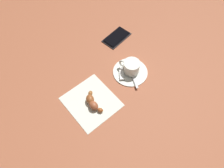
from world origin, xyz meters
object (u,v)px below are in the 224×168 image
napkin (91,102)px  sugar_packet (122,73)px  espresso_cup (132,67)px  teaspoon (132,72)px  saucer (131,72)px  cell_phone (117,37)px  croissant (92,102)px

napkin → sugar_packet: bearing=179.8°
espresso_cup → napkin: espresso_cup is taller
teaspoon → sugar_packet: 0.04m
napkin → teaspoon: bearing=172.5°
teaspoon → saucer: bearing=-109.0°
espresso_cup → napkin: size_ratio=0.47×
saucer → cell_phone: size_ratio=1.09×
teaspoon → croissant: size_ratio=1.01×
sugar_packet → cell_phone: size_ratio=0.45×
espresso_cup → sugar_packet: espresso_cup is taller
saucer → sugar_packet: sugar_packet is taller
croissant → saucer: bearing=177.0°
espresso_cup → napkin: 0.22m
saucer → croissant: size_ratio=1.39×
napkin → croissant: 0.02m
teaspoon → napkin: (0.21, -0.03, -0.01)m
sugar_packet → napkin: (0.18, -0.00, -0.01)m
saucer → cell_phone: 0.21m
croissant → cell_phone: bearing=-152.0°
saucer → teaspoon: 0.01m
sugar_packet → croissant: 0.18m
napkin → espresso_cup: bearing=175.2°
espresso_cup → teaspoon: espresso_cup is taller
sugar_packet → cell_phone: (-0.14, -0.16, -0.01)m
saucer → napkin: bearing=-6.1°
teaspoon → cell_phone: teaspoon is taller
teaspoon → napkin: 0.21m
espresso_cup → cell_phone: (-0.10, -0.18, -0.03)m
sugar_packet → croissant: size_ratio=0.58×
cell_phone → croissant: bearing=28.0°
croissant → cell_phone: croissant is taller
saucer → sugar_packet: (0.04, -0.02, 0.01)m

